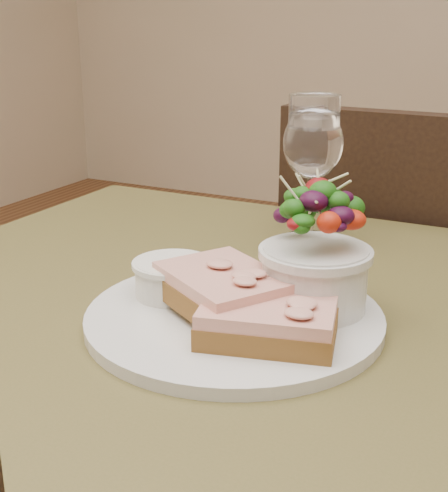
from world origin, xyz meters
The scene contains 9 objects.
cafe_table centered at (0.00, 0.00, 0.65)m, with size 0.80×0.80×0.75m.
chair_far centered at (0.12, 0.61, 0.29)m, with size 0.44×0.44×0.90m.
dinner_plate centered at (0.03, -0.01, 0.76)m, with size 0.29×0.29×0.01m, color silver.
sandwich_front centered at (0.08, -0.05, 0.78)m, with size 0.14×0.11×0.03m.
sandwich_back centered at (0.03, -0.02, 0.79)m, with size 0.15×0.14×0.03m.
ramekin centered at (-0.04, 0.00, 0.78)m, with size 0.07×0.07×0.04m.
salad_bowl centered at (0.10, 0.03, 0.82)m, with size 0.10×0.10×0.13m.
garnish centered at (-0.02, 0.09, 0.77)m, with size 0.05×0.04×0.02m.
wine_glass centered at (0.01, 0.26, 0.87)m, with size 0.08×0.08×0.18m.
Camera 1 is at (0.30, -0.55, 1.03)m, focal length 50.00 mm.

